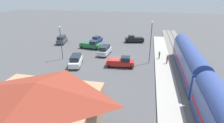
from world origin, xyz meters
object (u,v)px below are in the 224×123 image
Objects in this scene: pickup_red at (121,62)px; light_pole_lot_center at (61,39)px; pickup_black at (134,39)px; pickup_green at (91,45)px; pedestrian_on_platform at (167,59)px; suv_charcoal at (62,39)px; suv_silver at (105,50)px; light_pole_near_platform at (151,38)px; pedestrian_waiting_far at (159,54)px; station_building at (40,105)px; sedan_blue at (97,39)px; passenger_train at (204,85)px; suv_white at (76,60)px.

pickup_red is 0.76× the size of light_pole_lot_center.
pickup_black is 1.01× the size of pickup_green.
light_pole_lot_center is (22.30, 1.27, 3.36)m from pedestrian_on_platform.
suv_charcoal is at bearing -62.98° from light_pole_lot_center.
suv_silver is at bearing -52.92° from pickup_red.
pickup_green is 0.65× the size of light_pole_near_platform.
suv_charcoal is (19.37, -13.65, 0.12)m from pickup_red.
suv_silver is 0.89× the size of pickup_black.
pedestrian_waiting_far is 28.15m from suv_charcoal.
light_pole_near_platform is at bearing -117.27° from station_building.
station_building is 2.65× the size of sedan_blue.
pickup_black is 22.59m from light_pole_lot_center.
light_pole_near_platform is (-4.54, 15.64, 4.35)m from pickup_black.
pedestrian_on_platform is 5.43m from light_pole_near_platform.
passenger_train is 24.13m from suv_silver.
station_building is 24.98m from suv_silver.
suv_charcoal is at bearing -55.06° from suv_white.
suv_silver is 0.90× the size of pickup_green.
pickup_red and pickup_black have the same top height.
passenger_train is 23.36× the size of pedestrian_on_platform.
pickup_red is at bearing 87.15° from pickup_black.
light_pole_near_platform is at bearing -149.41° from pickup_red.
passenger_train is 7.93× the size of suv_silver.
station_building reaches higher than pickup_red.
light_pole_near_platform is (-24.85, 10.41, 4.23)m from suv_charcoal.
sedan_blue is at bearing -50.88° from passenger_train.
light_pole_near_platform reaches higher than pickup_green.
pedestrian_waiting_far reaches higher than sedan_blue.
pedestrian_waiting_far is at bearing -60.76° from pedestrian_on_platform.
suv_silver is (4.85, -6.42, 0.12)m from pickup_red.
sedan_blue is 9.98m from suv_charcoal.
pedestrian_waiting_far is 0.33× the size of suv_charcoal.
suv_white is (16.48, 6.88, -0.13)m from pedestrian_waiting_far.
light_pole_lot_center is at bearing 50.42° from pickup_black.
light_pole_near_platform is 1.19× the size of light_pole_lot_center.
light_pole_near_platform is at bearing 154.50° from pickup_green.
pedestrian_on_platform is 0.33× the size of suv_charcoal.
pickup_green is (18.69, -7.50, -0.25)m from pedestrian_on_platform.
station_building is 2.24× the size of pickup_black.
pickup_red is (9.03, 2.96, -0.25)m from pedestrian_on_platform.
suv_silver is (13.88, -3.46, -0.13)m from pedestrian_on_platform.
suv_silver is at bearing -17.11° from light_pole_near_platform.
sedan_blue is 0.92× the size of suv_white.
suv_silver is at bearing -150.64° from light_pole_lot_center.
pickup_red is at bearing -171.41° from suv_white.
pedestrian_on_platform is at bearing -166.49° from suv_white.
sedan_blue is at bearing -41.40° from light_pole_near_platform.
pickup_green is at bearing -86.27° from suv_white.
suv_white is (-1.02, 18.16, 0.27)m from sedan_blue.
sedan_blue is (17.50, -11.28, -0.40)m from pedestrian_waiting_far.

